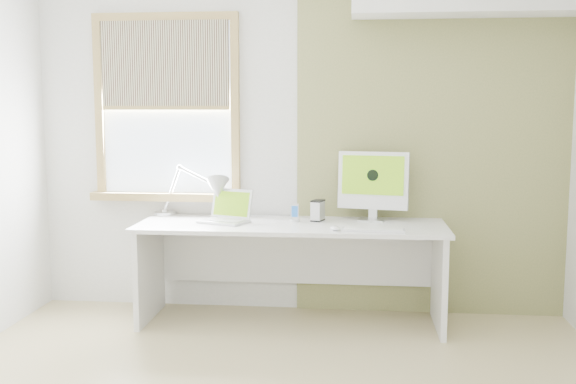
# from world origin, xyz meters

# --- Properties ---
(room) EXTENTS (4.04, 3.54, 2.64)m
(room) POSITION_xyz_m (0.00, 0.00, 1.30)
(room) COLOR tan
(room) RESTS_ON ground
(accent_wall) EXTENTS (2.00, 0.02, 2.60)m
(accent_wall) POSITION_xyz_m (1.00, 1.74, 1.30)
(accent_wall) COLOR olive
(accent_wall) RESTS_ON room
(window) EXTENTS (1.20, 0.14, 1.42)m
(window) POSITION_xyz_m (-1.00, 1.71, 1.54)
(window) COLOR olive
(window) RESTS_ON room
(desk) EXTENTS (2.20, 0.70, 0.73)m
(desk) POSITION_xyz_m (-0.01, 1.44, 0.53)
(desk) COLOR silver
(desk) RESTS_ON room
(desk_lamp) EXTENTS (0.66, 0.39, 0.39)m
(desk_lamp) POSITION_xyz_m (-0.65, 1.55, 0.94)
(desk_lamp) COLOR silver
(desk_lamp) RESTS_ON desk
(laptop) EXTENTS (0.40, 0.36, 0.23)m
(laptop) POSITION_xyz_m (-0.48, 1.42, 0.79)
(laptop) COLOR silver
(laptop) RESTS_ON desk
(phone_dock) EXTENTS (0.07, 0.07, 0.13)m
(phone_dock) POSITION_xyz_m (0.01, 1.47, 0.77)
(phone_dock) COLOR silver
(phone_dock) RESTS_ON desk
(external_drive) EXTENTS (0.11, 0.14, 0.15)m
(external_drive) POSITION_xyz_m (0.17, 1.52, 0.81)
(external_drive) COLOR silver
(external_drive) RESTS_ON desk
(imac) EXTENTS (0.52, 0.21, 0.50)m
(imac) POSITION_xyz_m (0.57, 1.59, 1.01)
(imac) COLOR silver
(imac) RESTS_ON desk
(keyboard) EXTENTS (0.43, 0.14, 0.02)m
(keyboard) POSITION_xyz_m (0.56, 1.14, 0.74)
(keyboard) COLOR white
(keyboard) RESTS_ON desk
(mouse) EXTENTS (0.10, 0.12, 0.03)m
(mouse) POSITION_xyz_m (0.31, 1.15, 0.75)
(mouse) COLOR white
(mouse) RESTS_ON desk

